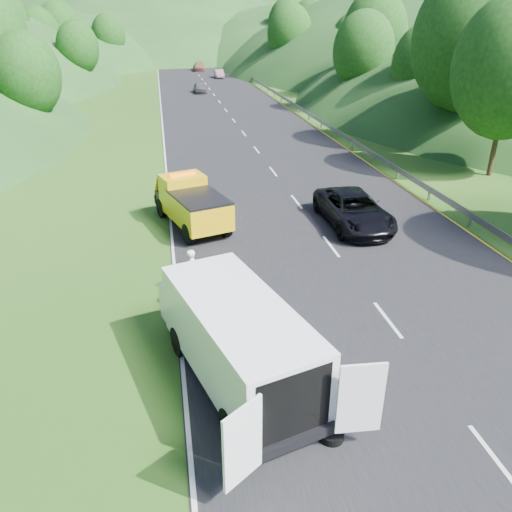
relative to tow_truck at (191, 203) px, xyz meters
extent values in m
plane|color=#38661E|center=(2.87, -7.63, -1.16)|extent=(320.00, 320.00, 0.00)
cube|color=black|center=(5.87, 32.37, -1.15)|extent=(14.00, 200.00, 0.02)
cube|color=gray|center=(13.17, 44.87, -1.16)|extent=(0.06, 140.00, 1.52)
cylinder|color=black|center=(-1.40, 1.48, -0.69)|extent=(0.59, 1.00, 0.94)
cylinder|color=black|center=(0.31, 2.01, -0.69)|extent=(0.59, 1.00, 0.94)
cylinder|color=black|center=(-0.28, -2.12, -0.69)|extent=(0.59, 1.00, 0.94)
cylinder|color=black|center=(1.43, -1.59, -0.69)|extent=(0.59, 1.00, 0.94)
cube|color=#EBB50C|center=(-0.30, 0.98, 0.20)|extent=(2.38, 2.04, 1.79)
cube|color=#EBB50C|center=(0.32, -1.04, -0.03)|extent=(2.93, 3.67, 1.22)
cube|color=black|center=(0.32, -1.04, 0.62)|extent=(2.93, 3.67, 0.09)
cube|color=black|center=(-0.64, 2.06, -0.32)|extent=(2.13, 1.64, 0.66)
cube|color=black|center=(-0.81, 2.60, -0.51)|extent=(1.94, 0.77, 0.47)
cube|color=#EBB50C|center=(-0.74, 2.37, 0.29)|extent=(2.02, 1.27, 1.03)
cube|color=orange|center=(-0.30, 0.98, 1.14)|extent=(1.33, 0.62, 0.15)
cube|color=black|center=(-0.50, 1.61, 0.53)|extent=(1.73, 0.60, 0.85)
cylinder|color=black|center=(-1.05, -10.19, -0.72)|extent=(0.57, 0.95, 0.90)
cylinder|color=black|center=(0.89, -9.63, -0.72)|extent=(0.57, 0.95, 0.90)
cylinder|color=black|center=(0.01, -13.85, -0.72)|extent=(0.57, 0.95, 0.90)
cylinder|color=black|center=(1.94, -13.29, -0.72)|extent=(0.57, 0.95, 0.90)
cube|color=white|center=(0.48, -11.85, 0.35)|extent=(3.82, 6.23, 2.07)
cube|color=white|center=(-0.37, -8.89, -0.10)|extent=(2.43, 1.59, 1.12)
cube|color=black|center=(-0.31, -9.10, 0.79)|extent=(2.09, 0.94, 0.93)
cube|color=black|center=(1.27, -14.59, 0.35)|extent=(1.86, 0.63, 1.79)
cube|color=white|center=(0.01, -15.48, 0.35)|extent=(0.90, 0.68, 1.90)
cube|color=white|center=(2.81, -14.67, 0.35)|extent=(1.07, 0.14, 1.90)
cube|color=black|center=(1.30, -14.70, -0.66)|extent=(2.20, 0.78, 0.28)
imported|color=white|center=(-0.39, -6.54, -1.16)|extent=(0.59, 0.71, 1.70)
imported|color=#D3D571|center=(0.09, -7.40, -1.16)|extent=(0.59, 0.51, 1.07)
imported|color=black|center=(2.28, -12.65, -1.16)|extent=(1.35, 1.17, 1.81)
cube|color=#585742|center=(-1.12, -7.22, -0.86)|extent=(0.41, 0.27, 0.62)
cylinder|color=black|center=(2.35, -14.27, -1.16)|extent=(0.62, 0.62, 0.20)
imported|color=black|center=(7.68, -1.39, -1.16)|extent=(2.67, 5.70, 1.58)
imported|color=#444449|center=(4.27, 46.68, -1.16)|extent=(1.53, 3.81, 1.30)
imported|color=#7B5262|center=(8.85, 63.79, -1.16)|extent=(1.35, 3.86, 1.27)
imported|color=brown|center=(6.59, 76.12, -1.16)|extent=(2.07, 5.09, 1.48)
camera|label=1|loc=(-1.07, -22.73, 8.04)|focal=35.00mm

